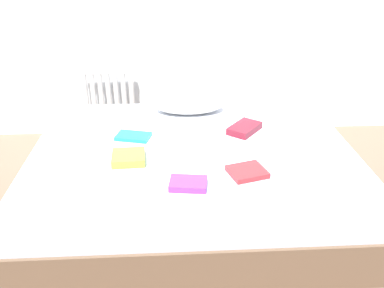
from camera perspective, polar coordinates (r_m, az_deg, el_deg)
ground_plane at (r=2.85m, az=0.06°, el=-9.11°), size 8.00×8.00×0.00m
bed at (r=2.71m, az=0.06°, el=-4.87°), size 2.00×1.50×0.50m
radiator at (r=3.77m, az=-11.34°, el=6.30°), size 0.45×0.04×0.52m
pillow at (r=3.06m, az=-0.41°, el=5.50°), size 0.51×0.26×0.12m
textbook_red at (r=2.29m, az=7.59°, el=-3.81°), size 0.23×0.22×0.03m
textbook_white at (r=2.69m, az=-1.35°, el=1.37°), size 0.25×0.19×0.04m
textbook_lime at (r=2.42m, az=-8.72°, el=-1.87°), size 0.20×0.19×0.04m
textbook_teal at (r=2.70m, az=-8.07°, el=1.04°), size 0.24×0.18×0.02m
textbook_maroon at (r=2.78m, az=7.24°, el=2.16°), size 0.26×0.28×0.05m
textbook_purple at (r=2.16m, az=-0.52°, el=-5.49°), size 0.21×0.16×0.03m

